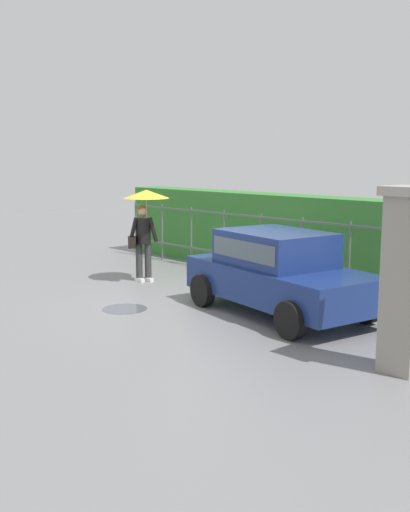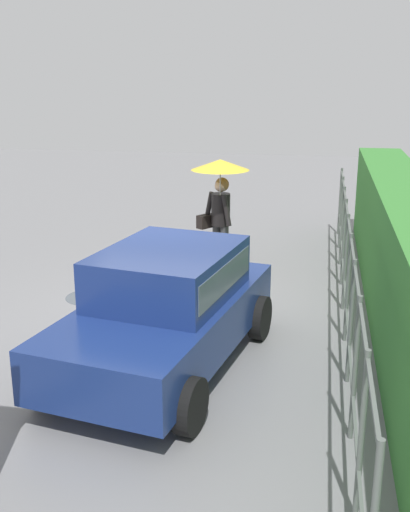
# 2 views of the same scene
# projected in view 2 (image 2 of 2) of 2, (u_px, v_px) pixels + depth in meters

# --- Properties ---
(ground_plane) EXTENTS (40.00, 40.00, 0.00)m
(ground_plane) POSITION_uv_depth(u_px,v_px,m) (160.00, 316.00, 9.21)
(ground_plane) COLOR slate
(car) EXTENTS (3.94, 2.37, 1.48)m
(car) POSITION_uv_depth(u_px,v_px,m) (167.00, 304.00, 7.45)
(car) COLOR navy
(car) RESTS_ON ground
(pedestrian) EXTENTS (1.02, 1.02, 2.07)m
(pedestrian) POSITION_uv_depth(u_px,v_px,m) (220.00, 189.00, 10.90)
(pedestrian) COLOR #333333
(pedestrian) RESTS_ON ground
(fence_section) EXTENTS (10.82, 0.05, 1.50)m
(fence_section) POSITION_uv_depth(u_px,v_px,m) (347.00, 269.00, 8.72)
(fence_section) COLOR #59605B
(fence_section) RESTS_ON ground
(hedge_row) EXTENTS (11.77, 0.90, 1.90)m
(hedge_row) POSITION_uv_depth(u_px,v_px,m) (408.00, 264.00, 8.54)
(hedge_row) COLOR #387F33
(hedge_row) RESTS_ON ground
(puddle_near) EXTENTS (0.84, 0.84, 0.00)m
(puddle_near) POSITION_uv_depth(u_px,v_px,m) (92.00, 297.00, 10.02)
(puddle_near) COLOR #4C545B
(puddle_near) RESTS_ON ground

